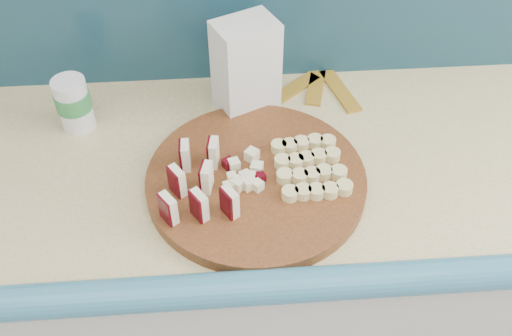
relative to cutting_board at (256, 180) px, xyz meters
The scene contains 8 objects.
kitchen_counter 0.47m from the cutting_board, 85.22° to the left, with size 2.20×0.63×0.91m.
cutting_board is the anchor object (origin of this frame).
apple_wedges 0.12m from the cutting_board, 161.40° to the right, with size 0.13×0.17×0.06m.
apple_chunks 0.04m from the cutting_board, behind, with size 0.06×0.07×0.02m.
banana_slices 0.11m from the cutting_board, ahead, with size 0.14×0.16×0.02m.
flour_bag 0.25m from the cutting_board, 90.94° to the left, with size 0.12×0.09×0.21m, color silver.
canister 0.42m from the cutting_board, 151.28° to the left, with size 0.07×0.07×0.12m.
banana_peel 0.33m from the cutting_board, 61.00° to the left, with size 0.22×0.19×0.01m.
Camera 1 is at (0.04, 0.69, 1.72)m, focal length 40.00 mm.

